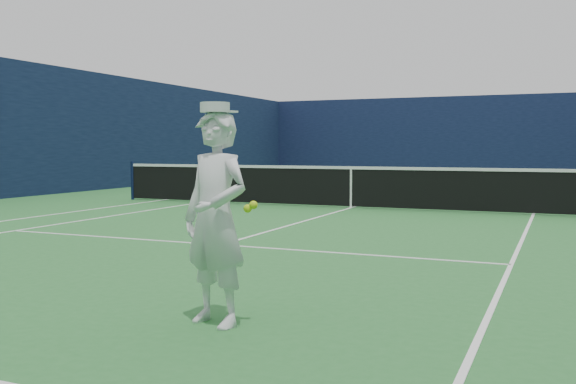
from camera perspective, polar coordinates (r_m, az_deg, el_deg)
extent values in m
plane|color=#296D30|center=(15.53, 5.61, -1.42)|extent=(80.00, 80.00, 0.00)
cube|color=white|center=(27.07, 13.25, 0.80)|extent=(11.03, 0.06, 0.01)
cube|color=white|center=(17.96, -11.31, -0.74)|extent=(0.06, 23.83, 0.01)
cube|color=white|center=(17.22, -7.55, -0.90)|extent=(0.06, 23.77, 0.01)
cube|color=white|center=(14.82, 20.96, -1.92)|extent=(0.06, 23.77, 0.01)
cube|color=white|center=(21.70, 10.74, 0.07)|extent=(8.23, 0.06, 0.01)
cube|color=white|center=(9.67, -5.98, -4.70)|extent=(8.23, 0.06, 0.01)
cube|color=white|center=(15.53, 5.61, -1.41)|extent=(0.06, 12.80, 0.01)
cube|color=white|center=(26.92, 13.20, 0.79)|extent=(0.06, 0.30, 0.01)
cube|color=#0F1738|center=(33.08, 15.16, 4.79)|extent=(20.12, 0.12, 4.00)
cube|color=#101B3C|center=(20.80, -21.73, 5.20)|extent=(0.12, 36.12, 4.00)
cylinder|color=#141E4C|center=(18.46, -13.66, 1.00)|extent=(0.09, 0.09, 1.07)
cube|color=black|center=(15.49, 5.63, 0.42)|extent=(12.79, 0.02, 0.92)
cube|color=white|center=(15.47, 5.64, 2.15)|extent=(12.79, 0.04, 0.07)
cube|color=white|center=(15.50, 5.63, 0.31)|extent=(0.05, 0.03, 0.94)
imported|color=white|center=(5.28, -6.44, -2.34)|extent=(0.73, 0.57, 1.77)
cylinder|color=white|center=(5.26, -6.51, 7.48)|extent=(0.24, 0.24, 0.08)
cube|color=white|center=(5.35, -5.52, 7.11)|extent=(0.20, 0.14, 0.02)
cylinder|color=navy|center=(5.53, -7.92, -1.77)|extent=(0.06, 0.10, 0.22)
cube|color=#2049B1|center=(5.60, -7.60, -3.55)|extent=(0.03, 0.03, 0.14)
torus|color=#2049B1|center=(5.67, -7.01, -5.55)|extent=(0.31, 0.17, 0.29)
cube|color=beige|center=(5.67, -7.01, -5.55)|extent=(0.21, 0.06, 0.30)
sphere|color=#C7EC1A|center=(5.17, -3.61, -1.48)|extent=(0.07, 0.07, 0.07)
sphere|color=#C7EC1A|center=(5.15, -3.09, -1.16)|extent=(0.07, 0.07, 0.07)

